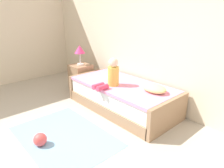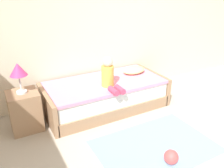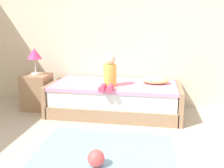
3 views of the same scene
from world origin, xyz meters
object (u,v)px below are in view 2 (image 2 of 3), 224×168
bed (105,95)px  nightstand (25,111)px  table_lamp (18,71)px  toy_ball (171,157)px  child_figure (109,75)px  pillow (134,70)px

bed → nightstand: nightstand is taller
nightstand → table_lamp: bearing=45.0°
nightstand → toy_ball: bearing=-49.1°
nightstand → child_figure: (1.31, -0.22, 0.40)m
nightstand → table_lamp: (0.00, 0.00, 0.64)m
toy_ball → bed: bearing=92.4°
bed → toy_ball: (0.07, -1.65, -0.15)m
nightstand → child_figure: bearing=-9.6°
child_figure → pillow: (0.69, 0.33, -0.14)m
toy_ball → table_lamp: bearing=130.9°
nightstand → table_lamp: table_lamp is taller
child_figure → nightstand: bearing=170.4°
nightstand → pillow: 2.02m
bed → child_figure: child_figure is taller
table_lamp → bed: bearing=0.3°
table_lamp → child_figure: 1.35m
child_figure → pillow: bearing=25.5°
nightstand → table_lamp: 0.64m
bed → toy_ball: 1.66m
bed → nightstand: size_ratio=3.52×
bed → pillow: pillow is taller
pillow → child_figure: bearing=-154.5°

